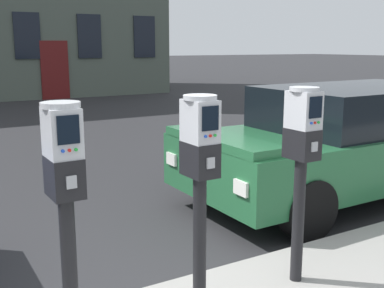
{
  "coord_description": "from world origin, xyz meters",
  "views": [
    {
      "loc": [
        -1.39,
        -2.85,
        1.93
      ],
      "look_at": [
        0.17,
        -0.18,
        1.29
      ],
      "focal_mm": 44.83,
      "sensor_mm": 36.0,
      "label": 1
    }
  ],
  "objects_px": {
    "parking_meter_twin_adjacent": "(200,166)",
    "parked_car_grey_estate": "(351,139)",
    "parking_meter_near_kerb": "(65,185)",
    "parking_meter_end_of_row": "(302,150)"
  },
  "relations": [
    {
      "from": "parking_meter_twin_adjacent",
      "to": "parked_car_grey_estate",
      "type": "distance_m",
      "value": 3.66
    },
    {
      "from": "parking_meter_near_kerb",
      "to": "parked_car_grey_estate",
      "type": "bearing_deg",
      "value": 110.04
    },
    {
      "from": "parking_meter_near_kerb",
      "to": "parked_car_grey_estate",
      "type": "height_order",
      "value": "parking_meter_near_kerb"
    },
    {
      "from": "parking_meter_near_kerb",
      "to": "parked_car_grey_estate",
      "type": "relative_size",
      "value": 0.34
    },
    {
      "from": "parking_meter_near_kerb",
      "to": "parked_car_grey_estate",
      "type": "xyz_separation_m",
      "value": [
        4.14,
        1.62,
        -0.42
      ]
    },
    {
      "from": "parking_meter_twin_adjacent",
      "to": "parked_car_grey_estate",
      "type": "xyz_separation_m",
      "value": [
        3.26,
        1.62,
        -0.42
      ]
    },
    {
      "from": "parking_meter_near_kerb",
      "to": "parking_meter_twin_adjacent",
      "type": "distance_m",
      "value": 0.88
    },
    {
      "from": "parking_meter_twin_adjacent",
      "to": "parking_meter_end_of_row",
      "type": "bearing_deg",
      "value": 88.73
    },
    {
      "from": "parking_meter_near_kerb",
      "to": "parking_meter_twin_adjacent",
      "type": "height_order",
      "value": "parking_meter_near_kerb"
    },
    {
      "from": "parking_meter_twin_adjacent",
      "to": "parked_car_grey_estate",
      "type": "relative_size",
      "value": 0.33
    }
  ]
}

